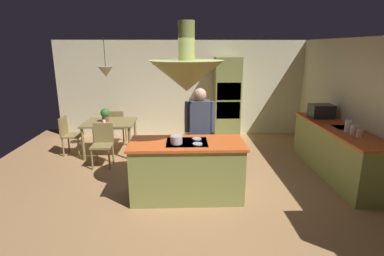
{
  "coord_description": "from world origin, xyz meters",
  "views": [
    {
      "loc": [
        -0.07,
        -4.65,
        2.37
      ],
      "look_at": [
        0.1,
        0.4,
        1.0
      ],
      "focal_mm": 27.96,
      "sensor_mm": 36.0,
      "label": 1
    }
  ],
  "objects": [
    {
      "name": "dining_table",
      "position": [
        -1.7,
        1.9,
        0.66
      ],
      "size": [
        1.11,
        0.93,
        0.76
      ],
      "color": "olive",
      "rests_on": "ground"
    },
    {
      "name": "cooking_pot_on_cooktop",
      "position": [
        -0.16,
        -0.33,
        1.02
      ],
      "size": [
        0.18,
        0.18,
        0.12
      ],
      "primitive_type": "cylinder",
      "color": "#B2B2B7",
      "rests_on": "kitchen_island"
    },
    {
      "name": "potted_plant_on_table",
      "position": [
        -1.78,
        1.88,
        0.93
      ],
      "size": [
        0.2,
        0.2,
        0.3
      ],
      "color": "#99382D",
      "rests_on": "dining_table"
    },
    {
      "name": "chair_at_corner",
      "position": [
        -2.63,
        1.9,
        0.5
      ],
      "size": [
        0.4,
        0.4,
        0.87
      ],
      "rotation": [
        0.0,
        0.0,
        1.57
      ],
      "color": "olive",
      "rests_on": "ground"
    },
    {
      "name": "pendant_light_over_table",
      "position": [
        -1.7,
        1.9,
        1.86
      ],
      "size": [
        0.32,
        0.32,
        0.82
      ],
      "color": "beige"
    },
    {
      "name": "chair_by_back_wall",
      "position": [
        -1.7,
        2.58,
        0.5
      ],
      "size": [
        0.4,
        0.4,
        0.87
      ],
      "rotation": [
        0.0,
        0.0,
        3.14
      ],
      "color": "olive",
      "rests_on": "ground"
    },
    {
      "name": "ground",
      "position": [
        0.0,
        0.0,
        0.0
      ],
      "size": [
        8.16,
        8.16,
        0.0
      ],
      "primitive_type": "plane",
      "color": "#AD7F51"
    },
    {
      "name": "cup_on_table",
      "position": [
        -1.76,
        1.67,
        0.81
      ],
      "size": [
        0.07,
        0.07,
        0.09
      ],
      "primitive_type": "cylinder",
      "color": "white",
      "rests_on": "dining_table"
    },
    {
      "name": "range_hood",
      "position": [
        0.0,
        -0.2,
        1.99
      ],
      "size": [
        1.1,
        1.1,
        1.0
      ],
      "color": "#8C934C"
    },
    {
      "name": "wall_back",
      "position": [
        0.0,
        3.45,
        1.27
      ],
      "size": [
        6.8,
        0.1,
        2.55
      ],
      "primitive_type": "cube",
      "color": "beige",
      "rests_on": "ground"
    },
    {
      "name": "wall_right",
      "position": [
        3.25,
        0.4,
        1.27
      ],
      "size": [
        0.1,
        7.2,
        2.55
      ],
      "primitive_type": "cube",
      "color": "beige",
      "rests_on": "ground"
    },
    {
      "name": "kitchen_island",
      "position": [
        0.0,
        -0.2,
        0.47
      ],
      "size": [
        1.81,
        0.81,
        0.96
      ],
      "color": "#8C934C",
      "rests_on": "ground"
    },
    {
      "name": "canister_tea",
      "position": [
        2.84,
        0.31,
        1.04
      ],
      "size": [
        0.12,
        0.12,
        0.21
      ],
      "primitive_type": "cylinder",
      "color": "silver",
      "rests_on": "counter_run_right"
    },
    {
      "name": "microwave_on_counter",
      "position": [
        2.84,
        1.38,
        1.08
      ],
      "size": [
        0.46,
        0.36,
        0.28
      ],
      "primitive_type": "cube",
      "color": "#232326",
      "rests_on": "counter_run_right"
    },
    {
      "name": "canister_flour",
      "position": [
        2.84,
        -0.05,
        1.01
      ],
      "size": [
        0.1,
        0.1,
        0.15
      ],
      "primitive_type": "cylinder",
      "color": "#E0B78C",
      "rests_on": "counter_run_right"
    },
    {
      "name": "counter_run_right",
      "position": [
        2.84,
        0.6,
        0.48
      ],
      "size": [
        0.73,
        2.64,
        0.94
      ],
      "color": "#8C934C",
      "rests_on": "ground"
    },
    {
      "name": "chair_facing_island",
      "position": [
        -1.7,
        1.22,
        0.5
      ],
      "size": [
        0.4,
        0.4,
        0.87
      ],
      "color": "olive",
      "rests_on": "ground"
    },
    {
      "name": "person_at_island",
      "position": [
        0.24,
        0.48,
        0.97
      ],
      "size": [
        0.53,
        0.23,
        1.69
      ],
      "color": "tan",
      "rests_on": "ground"
    },
    {
      "name": "canister_sugar",
      "position": [
        2.84,
        0.13,
        1.02
      ],
      "size": [
        0.11,
        0.11,
        0.17
      ],
      "primitive_type": "cylinder",
      "color": "silver",
      "rests_on": "counter_run_right"
    },
    {
      "name": "oven_tower",
      "position": [
        1.1,
        3.04,
        1.07
      ],
      "size": [
        0.66,
        0.62,
        2.13
      ],
      "color": "#8C934C",
      "rests_on": "ground"
    }
  ]
}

